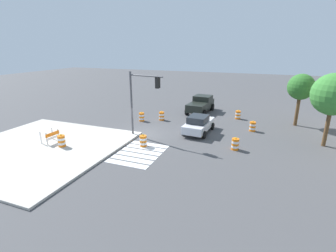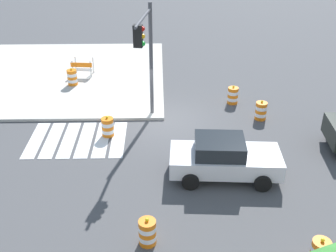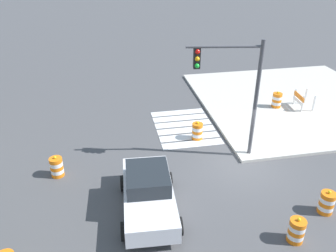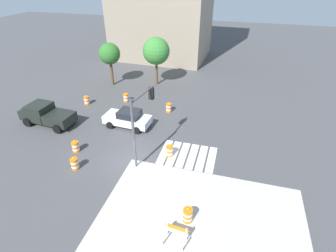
% 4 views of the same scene
% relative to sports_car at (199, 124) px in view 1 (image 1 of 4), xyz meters
% --- Properties ---
extents(ground_plane, '(120.00, 120.00, 0.00)m').
position_rel_sports_car_xyz_m(ground_plane, '(2.26, -4.70, -0.81)').
color(ground_plane, '#474749').
extents(sidewalk_corner, '(12.00, 12.00, 0.15)m').
position_rel_sports_car_xyz_m(sidewalk_corner, '(8.26, -10.70, -0.74)').
color(sidewalk_corner, '#BCB7AD').
rests_on(sidewalk_corner, ground).
extents(crosswalk_stripes, '(4.35, 3.20, 0.02)m').
position_rel_sports_car_xyz_m(crosswalk_stripes, '(6.26, -2.90, -0.80)').
color(crosswalk_stripes, silver).
rests_on(crosswalk_stripes, ground).
extents(sports_car, '(4.41, 2.35, 1.63)m').
position_rel_sports_car_xyz_m(sports_car, '(0.00, 0.00, 0.00)').
color(sports_car, silver).
rests_on(sports_car, ground).
extents(pickup_truck, '(5.29, 2.66, 1.92)m').
position_rel_sports_car_xyz_m(pickup_truck, '(-7.56, -1.63, 0.16)').
color(pickup_truck, black).
rests_on(pickup_truck, ground).
extents(traffic_barrel_near_corner, '(0.56, 0.56, 1.02)m').
position_rel_sports_car_xyz_m(traffic_barrel_near_corner, '(-6.03, 2.91, -0.36)').
color(traffic_barrel_near_corner, orange).
rests_on(traffic_barrel_near_corner, ground).
extents(traffic_barrel_crosswalk_end, '(0.56, 0.56, 1.02)m').
position_rel_sports_car_xyz_m(traffic_barrel_crosswalk_end, '(-2.54, -4.74, -0.36)').
color(traffic_barrel_crosswalk_end, orange).
rests_on(traffic_barrel_crosswalk_end, ground).
extents(traffic_barrel_median_near, '(0.56, 0.56, 1.02)m').
position_rel_sports_car_xyz_m(traffic_barrel_median_near, '(2.91, 3.66, -0.36)').
color(traffic_barrel_median_near, orange).
rests_on(traffic_barrel_median_near, ground).
extents(traffic_barrel_median_far, '(0.56, 0.56, 1.02)m').
position_rel_sports_car_xyz_m(traffic_barrel_median_far, '(-2.23, 4.65, -0.36)').
color(traffic_barrel_median_far, orange).
rests_on(traffic_barrel_median_far, ground).
extents(traffic_barrel_far_curb, '(0.56, 0.56, 1.02)m').
position_rel_sports_car_xyz_m(traffic_barrel_far_curb, '(4.88, -3.25, -0.36)').
color(traffic_barrel_far_curb, orange).
rests_on(traffic_barrel_far_curb, ground).
extents(traffic_barrel_lane_center, '(0.56, 0.56, 1.02)m').
position_rel_sports_car_xyz_m(traffic_barrel_lane_center, '(-1.44, -6.60, -0.36)').
color(traffic_barrel_lane_center, orange).
rests_on(traffic_barrel_lane_center, ground).
extents(traffic_barrel_on_sidewalk, '(0.56, 0.56, 1.02)m').
position_rel_sports_car_xyz_m(traffic_barrel_on_sidewalk, '(7.51, -9.00, -0.21)').
color(traffic_barrel_on_sidewalk, orange).
rests_on(traffic_barrel_on_sidewalk, sidewalk_corner).
extents(construction_barricade, '(1.30, 0.88, 1.00)m').
position_rel_sports_car_xyz_m(construction_barricade, '(7.14, -10.38, -0.09)').
color(construction_barricade, silver).
rests_on(construction_barricade, sidewalk_corner).
extents(traffic_light_pole, '(0.74, 3.26, 5.50)m').
position_rel_sports_car_xyz_m(traffic_light_pole, '(3.03, -4.17, 3.10)').
color(traffic_light_pole, '#4C4C51').
rests_on(traffic_light_pole, sidewalk_corner).
extents(street_tree_streetside_near, '(2.51, 2.51, 5.15)m').
position_rel_sports_car_xyz_m(street_tree_streetside_near, '(-5.70, 8.59, 3.04)').
color(street_tree_streetside_near, brown).
rests_on(street_tree_streetside_near, ground).
extents(street_tree_streetside_mid, '(3.20, 3.20, 5.77)m').
position_rel_sports_car_xyz_m(street_tree_streetside_mid, '(-0.43, 10.19, 3.34)').
color(street_tree_streetside_mid, brown).
rests_on(street_tree_streetside_mid, ground).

